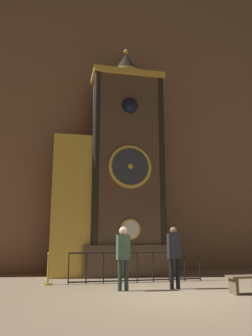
% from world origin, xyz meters
% --- Properties ---
extents(ground_plane, '(28.00, 28.00, 0.00)m').
position_xyz_m(ground_plane, '(0.00, 0.00, 0.00)').
color(ground_plane, '#847056').
extents(cathedral_back_wall, '(24.00, 0.32, 14.42)m').
position_xyz_m(cathedral_back_wall, '(-0.09, 5.90, 7.20)').
color(cathedral_back_wall, '#846047').
rests_on(cathedral_back_wall, ground_plane).
extents(clock_tower, '(4.46, 1.77, 9.17)m').
position_xyz_m(clock_tower, '(-0.70, 4.47, 3.74)').
color(clock_tower, brown).
rests_on(clock_tower, ground_plane).
extents(railing_fence, '(4.28, 0.05, 0.93)m').
position_xyz_m(railing_fence, '(-0.34, 2.54, 0.51)').
color(railing_fence, black).
rests_on(railing_fence, ground_plane).
extents(visitor_near, '(0.35, 0.24, 1.67)m').
position_xyz_m(visitor_near, '(-1.10, 1.05, 1.01)').
color(visitor_near, '#213427').
rests_on(visitor_near, ground_plane).
extents(visitor_far, '(0.35, 0.24, 1.67)m').
position_xyz_m(visitor_far, '(0.35, 1.05, 1.00)').
color(visitor_far, black).
rests_on(visitor_far, ground_plane).
extents(stanchion_post, '(0.28, 0.28, 0.93)m').
position_xyz_m(stanchion_post, '(-3.06, 2.62, 0.30)').
color(stanchion_post, '#B28E33').
rests_on(stanchion_post, ground_plane).
extents(visitor_bench, '(1.21, 0.40, 0.44)m').
position_xyz_m(visitor_bench, '(1.98, -0.03, 0.31)').
color(visitor_bench, brown).
rests_on(visitor_bench, ground_plane).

